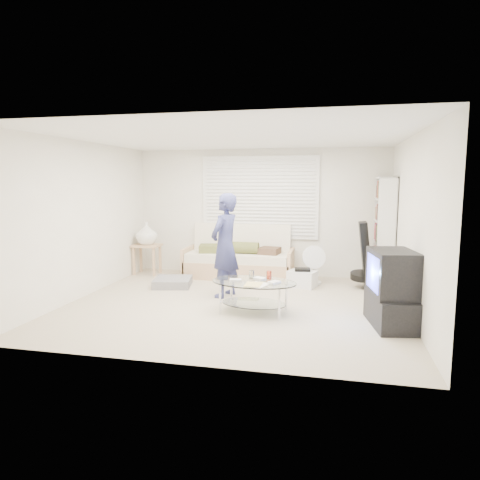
% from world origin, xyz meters
% --- Properties ---
extents(ground, '(5.00, 5.00, 0.00)m').
position_xyz_m(ground, '(0.00, 0.00, 0.00)').
color(ground, tan).
rests_on(ground, ground).
extents(room_shell, '(5.02, 4.52, 2.51)m').
position_xyz_m(room_shell, '(0.00, 0.48, 1.63)').
color(room_shell, silver).
rests_on(room_shell, ground).
extents(window_blinds, '(2.32, 0.08, 1.62)m').
position_xyz_m(window_blinds, '(0.00, 2.20, 1.55)').
color(window_blinds, silver).
rests_on(window_blinds, ground).
extents(futon_sofa, '(2.10, 0.85, 1.03)m').
position_xyz_m(futon_sofa, '(-0.35, 1.87, 0.34)').
color(futon_sofa, tan).
rests_on(futon_sofa, ground).
extents(grey_floor_pillow, '(0.76, 0.76, 0.14)m').
position_xyz_m(grey_floor_pillow, '(-1.34, 0.88, 0.07)').
color(grey_floor_pillow, slate).
rests_on(grey_floor_pillow, ground).
extents(side_table, '(0.53, 0.43, 1.06)m').
position_xyz_m(side_table, '(-2.22, 1.74, 0.78)').
color(side_table, tan).
rests_on(side_table, ground).
extents(bookshelf, '(0.31, 0.82, 1.94)m').
position_xyz_m(bookshelf, '(2.32, 1.76, 0.97)').
color(bookshelf, white).
rests_on(bookshelf, ground).
extents(guitar_case, '(0.41, 0.42, 1.15)m').
position_xyz_m(guitar_case, '(2.00, 1.46, 0.51)').
color(guitar_case, black).
rests_on(guitar_case, ground).
extents(floor_fan, '(0.44, 0.29, 0.71)m').
position_xyz_m(floor_fan, '(1.12, 1.62, 0.41)').
color(floor_fan, white).
rests_on(floor_fan, ground).
extents(storage_bin, '(0.56, 0.47, 0.33)m').
position_xyz_m(storage_bin, '(0.93, 1.32, 0.15)').
color(storage_bin, white).
rests_on(storage_bin, ground).
extents(tv_unit, '(0.63, 0.98, 0.99)m').
position_xyz_m(tv_unit, '(2.20, -0.53, 0.48)').
color(tv_unit, black).
rests_on(tv_unit, ground).
extents(coffee_table, '(1.29, 0.89, 0.57)m').
position_xyz_m(coffee_table, '(0.37, -0.35, 0.36)').
color(coffee_table, silver).
rests_on(coffee_table, ground).
extents(standing_person, '(0.57, 0.71, 1.68)m').
position_xyz_m(standing_person, '(-0.26, 0.41, 0.84)').
color(standing_person, navy).
rests_on(standing_person, ground).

